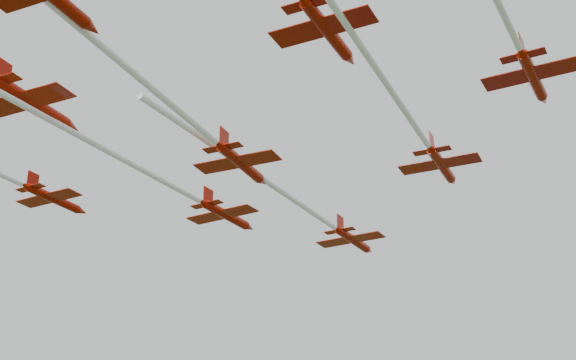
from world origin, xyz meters
The scene contains 4 objects.
jet_lead centered at (1.27, 8.49, 52.65)m, with size 9.14×50.40×2.70m.
jet_row2_left centered at (-5.84, -15.05, 51.81)m, with size 8.87×62.97×2.64m.
jet_row2_right centered at (21.03, -4.90, 53.10)m, with size 10.62×45.20×2.57m.
jet_row3_mid centered at (8.42, -29.73, 50.41)m, with size 14.46×65.24×2.56m.
Camera 1 is at (48.49, -69.09, 17.64)m, focal length 50.00 mm.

